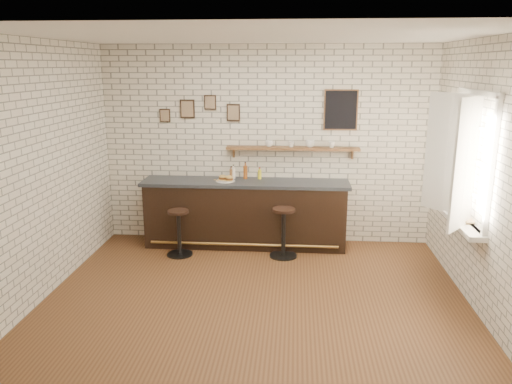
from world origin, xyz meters
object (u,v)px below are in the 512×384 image
(bar_stool_left, at_px, (179,231))
(bitters_bottle_amber, at_px, (245,172))
(shelf_cup_d, at_px, (332,145))
(sandwich_plate, at_px, (225,181))
(ciabatta_sandwich, at_px, (226,178))
(bar_stool_right, at_px, (284,231))
(shelf_cup_c, at_px, (310,144))
(book_upper, at_px, (461,219))
(bar_counter, at_px, (245,213))
(bitters_bottle_white, at_px, (233,173))
(condiment_bottle_yellow, at_px, (260,174))
(book_lower, at_px, (461,221))
(shelf_cup_b, at_px, (291,144))
(shelf_cup_a, at_px, (269,144))
(bitters_bottle_brown, at_px, (231,173))

(bar_stool_left, bearing_deg, bitters_bottle_amber, 36.15)
(shelf_cup_d, bearing_deg, sandwich_plate, 155.35)
(ciabatta_sandwich, xyz_separation_m, bar_stool_right, (0.88, -0.40, -0.67))
(shelf_cup_c, bearing_deg, book_upper, -127.56)
(book_upper, bearing_deg, bar_counter, 151.25)
(bitters_bottle_amber, distance_m, shelf_cup_d, 1.36)
(bitters_bottle_white, xyz_separation_m, condiment_bottle_yellow, (0.40, 0.00, -0.01))
(ciabatta_sandwich, relative_size, shelf_cup_c, 1.68)
(bitters_bottle_amber, height_order, shelf_cup_c, shelf_cup_c)
(condiment_bottle_yellow, height_order, book_upper, condiment_bottle_yellow)
(bar_stool_left, height_order, book_lower, book_lower)
(bitters_bottle_amber, bearing_deg, bitters_bottle_white, -180.00)
(bar_stool_right, distance_m, shelf_cup_c, 1.38)
(shelf_cup_c, xyz_separation_m, shelf_cup_d, (0.32, 0.00, -0.01))
(bitters_bottle_white, xyz_separation_m, book_lower, (2.87, -1.69, -0.16))
(bar_stool_right, relative_size, shelf_cup_b, 7.54)
(shelf_cup_c, bearing_deg, book_lower, -127.55)
(shelf_cup_a, bearing_deg, condiment_bottle_yellow, -169.81)
(ciabatta_sandwich, xyz_separation_m, shelf_cup_a, (0.63, 0.23, 0.49))
(bitters_bottle_amber, xyz_separation_m, book_lower, (2.69, -1.69, -0.17))
(bitters_bottle_amber, xyz_separation_m, bar_stool_right, (0.61, -0.60, -0.73))
(sandwich_plate, bearing_deg, bar_stool_right, -24.44)
(bitters_bottle_white, height_order, shelf_cup_b, shelf_cup_b)
(condiment_bottle_yellow, relative_size, shelf_cup_b, 1.84)
(bar_stool_right, xyz_separation_m, book_lower, (2.08, -1.09, 0.55))
(shelf_cup_b, bearing_deg, ciabatta_sandwich, 149.56)
(bitters_bottle_amber, bearing_deg, bar_stool_right, -44.53)
(shelf_cup_a, height_order, shelf_cup_d, shelf_cup_a)
(bitters_bottle_brown, distance_m, bitters_bottle_amber, 0.22)
(condiment_bottle_yellow, distance_m, shelf_cup_b, 0.66)
(bitters_bottle_brown, height_order, shelf_cup_a, shelf_cup_a)
(bitters_bottle_brown, xyz_separation_m, bitters_bottle_white, (0.03, -0.00, 0.01))
(bar_counter, distance_m, shelf_cup_b, 1.26)
(shelf_cup_a, bearing_deg, bitters_bottle_white, 179.43)
(shelf_cup_c, bearing_deg, sandwich_plate, 107.94)
(bitters_bottle_brown, distance_m, shelf_cup_d, 1.57)
(ciabatta_sandwich, xyz_separation_m, book_lower, (2.96, -1.49, -0.12))
(ciabatta_sandwich, relative_size, bitters_bottle_white, 1.08)
(bar_stool_left, distance_m, shelf_cup_a, 1.87)
(book_lower, bearing_deg, bitters_bottle_amber, 148.11)
(ciabatta_sandwich, height_order, bar_stool_right, ciabatta_sandwich)
(bar_counter, xyz_separation_m, bar_stool_left, (-0.92, -0.50, -0.14))
(bitters_bottle_brown, relative_size, bar_stool_right, 0.26)
(bitters_bottle_brown, xyz_separation_m, shelf_cup_c, (1.19, 0.04, 0.47))
(bitters_bottle_white, distance_m, condiment_bottle_yellow, 0.40)
(bar_counter, relative_size, condiment_bottle_yellow, 17.56)
(ciabatta_sandwich, bearing_deg, book_lower, -26.73)
(bitters_bottle_brown, bearing_deg, bar_counter, -35.72)
(sandwich_plate, relative_size, shelf_cup_c, 2.04)
(shelf_cup_c, height_order, book_upper, shelf_cup_c)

